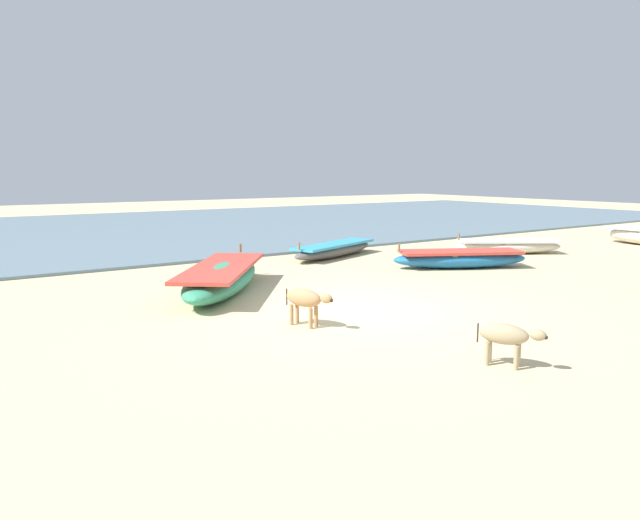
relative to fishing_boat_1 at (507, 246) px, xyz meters
name	(u,v)px	position (x,y,z in m)	size (l,w,h in m)	color
ground	(355,310)	(-8.21, -3.12, -0.23)	(80.00, 80.00, 0.00)	#CCB789
sea_water	(115,230)	(-8.21, 13.52, -0.19)	(60.00, 20.00, 0.08)	slate
fishing_boat_1	(507,246)	(0.00, 0.00, 0.00)	(3.25, 2.45, 0.62)	beige
fishing_boat_2	(460,258)	(-3.19, -1.02, 0.02)	(3.55, 2.43, 0.65)	#1E669E
fishing_boat_5	(222,278)	(-9.56, -0.39, 0.07)	(3.46, 4.03, 0.77)	#338C66
fishing_boat_6	(334,249)	(-4.79, 2.37, -0.01)	(3.70, 2.04, 0.59)	#5B5651
calf_near_tan	(305,299)	(-9.53, -3.55, 0.20)	(0.49, 0.91, 0.61)	tan
calf_far_dun	(506,336)	(-8.45, -6.60, 0.17)	(0.54, 0.81, 0.56)	tan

